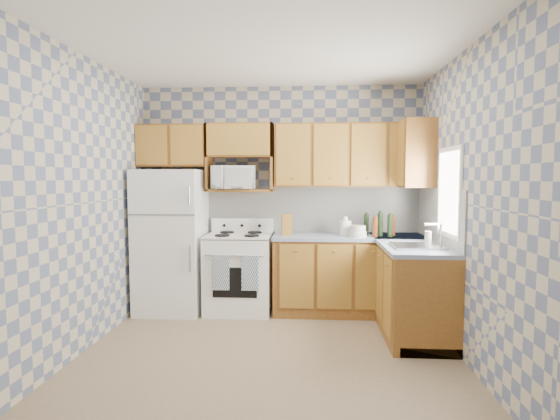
# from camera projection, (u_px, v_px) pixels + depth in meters

# --- Properties ---
(floor) EXTENTS (3.40, 3.40, 0.00)m
(floor) POSITION_uv_depth(u_px,v_px,m) (269.00, 355.00, 3.92)
(floor) COLOR #796249
(floor) RESTS_ON ground
(back_wall) EXTENTS (3.40, 0.02, 2.70)m
(back_wall) POSITION_uv_depth(u_px,v_px,m) (280.00, 197.00, 5.41)
(back_wall) COLOR slate
(back_wall) RESTS_ON ground
(right_wall) EXTENTS (0.02, 3.20, 2.70)m
(right_wall) POSITION_uv_depth(u_px,v_px,m) (468.00, 206.00, 3.71)
(right_wall) COLOR slate
(right_wall) RESTS_ON ground
(backsplash_back) EXTENTS (2.60, 0.02, 0.56)m
(backsplash_back) POSITION_uv_depth(u_px,v_px,m) (313.00, 209.00, 5.39)
(backsplash_back) COLOR silver
(backsplash_back) RESTS_ON back_wall
(backsplash_right) EXTENTS (0.02, 1.60, 0.56)m
(backsplash_right) POSITION_uv_depth(u_px,v_px,m) (438.00, 215.00, 4.52)
(backsplash_right) COLOR silver
(backsplash_right) RESTS_ON right_wall
(refrigerator) EXTENTS (0.75, 0.70, 1.68)m
(refrigerator) POSITION_uv_depth(u_px,v_px,m) (172.00, 241.00, 5.18)
(refrigerator) COLOR white
(refrigerator) RESTS_ON floor
(stove_body) EXTENTS (0.76, 0.65, 0.90)m
(stove_body) POSITION_uv_depth(u_px,v_px,m) (239.00, 274.00, 5.18)
(stove_body) COLOR white
(stove_body) RESTS_ON floor
(cooktop) EXTENTS (0.76, 0.65, 0.02)m
(cooktop) POSITION_uv_depth(u_px,v_px,m) (239.00, 236.00, 5.15)
(cooktop) COLOR silver
(cooktop) RESTS_ON stove_body
(backguard) EXTENTS (0.76, 0.08, 0.17)m
(backguard) POSITION_uv_depth(u_px,v_px,m) (242.00, 225.00, 5.42)
(backguard) COLOR white
(backguard) RESTS_ON cooktop
(dish_towel_left) EXTENTS (0.19, 0.02, 0.39)m
(dish_towel_left) POSITION_uv_depth(u_px,v_px,m) (221.00, 273.00, 4.84)
(dish_towel_left) COLOR navy
(dish_towel_left) RESTS_ON stove_body
(dish_towel_right) EXTENTS (0.19, 0.02, 0.39)m
(dish_towel_right) POSITION_uv_depth(u_px,v_px,m) (250.00, 273.00, 4.82)
(dish_towel_right) COLOR navy
(dish_towel_right) RESTS_ON stove_body
(base_cabinets_back) EXTENTS (1.75, 0.60, 0.88)m
(base_cabinets_back) POSITION_uv_depth(u_px,v_px,m) (349.00, 275.00, 5.13)
(base_cabinets_back) COLOR brown
(base_cabinets_back) RESTS_ON floor
(base_cabinets_right) EXTENTS (0.60, 1.60, 0.88)m
(base_cabinets_right) POSITION_uv_depth(u_px,v_px,m) (408.00, 287.00, 4.59)
(base_cabinets_right) COLOR brown
(base_cabinets_right) RESTS_ON floor
(countertop_back) EXTENTS (1.77, 0.63, 0.04)m
(countertop_back) POSITION_uv_depth(u_px,v_px,m) (349.00, 237.00, 5.09)
(countertop_back) COLOR gray
(countertop_back) RESTS_ON base_cabinets_back
(countertop_right) EXTENTS (0.63, 1.60, 0.04)m
(countertop_right) POSITION_uv_depth(u_px,v_px,m) (409.00, 244.00, 4.56)
(countertop_right) COLOR gray
(countertop_right) RESTS_ON base_cabinets_right
(upper_cabinets_back) EXTENTS (1.75, 0.33, 0.74)m
(upper_cabinets_back) POSITION_uv_depth(u_px,v_px,m) (349.00, 156.00, 5.16)
(upper_cabinets_back) COLOR brown
(upper_cabinets_back) RESTS_ON back_wall
(upper_cabinets_fridge) EXTENTS (0.82, 0.33, 0.50)m
(upper_cabinets_fridge) POSITION_uv_depth(u_px,v_px,m) (173.00, 146.00, 5.28)
(upper_cabinets_fridge) COLOR brown
(upper_cabinets_fridge) RESTS_ON back_wall
(upper_cabinets_right) EXTENTS (0.33, 0.70, 0.74)m
(upper_cabinets_right) POSITION_uv_depth(u_px,v_px,m) (414.00, 154.00, 4.93)
(upper_cabinets_right) COLOR brown
(upper_cabinets_right) RESTS_ON right_wall
(microwave_shelf) EXTENTS (0.80, 0.33, 0.03)m
(microwave_shelf) POSITION_uv_depth(u_px,v_px,m) (241.00, 190.00, 5.27)
(microwave_shelf) COLOR brown
(microwave_shelf) RESTS_ON back_wall
(microwave) EXTENTS (0.59, 0.48, 0.28)m
(microwave) POSITION_uv_depth(u_px,v_px,m) (232.00, 177.00, 5.21)
(microwave) COLOR white
(microwave) RESTS_ON microwave_shelf
(sink) EXTENTS (0.48, 0.40, 0.03)m
(sink) POSITION_uv_depth(u_px,v_px,m) (417.00, 247.00, 4.21)
(sink) COLOR #B7B7BC
(sink) RESTS_ON countertop_right
(window) EXTENTS (0.02, 0.66, 0.86)m
(window) POSITION_uv_depth(u_px,v_px,m) (449.00, 192.00, 4.15)
(window) COLOR white
(window) RESTS_ON right_wall
(bottle_0) EXTENTS (0.06, 0.06, 0.27)m
(bottle_0) POSITION_uv_depth(u_px,v_px,m) (380.00, 224.00, 5.00)
(bottle_0) COLOR black
(bottle_0) RESTS_ON countertop_back
(bottle_1) EXTENTS (0.06, 0.06, 0.25)m
(bottle_1) POSITION_uv_depth(u_px,v_px,m) (390.00, 226.00, 4.93)
(bottle_1) COLOR black
(bottle_1) RESTS_ON countertop_back
(bottle_2) EXTENTS (0.06, 0.06, 0.23)m
(bottle_2) POSITION_uv_depth(u_px,v_px,m) (393.00, 226.00, 5.03)
(bottle_2) COLOR #5D2811
(bottle_2) RESTS_ON countertop_back
(bottle_3) EXTENTS (0.06, 0.06, 0.22)m
(bottle_3) POSITION_uv_depth(u_px,v_px,m) (375.00, 227.00, 4.93)
(bottle_3) COLOR #5D2811
(bottle_3) RESTS_ON countertop_back
(bottle_4) EXTENTS (0.06, 0.06, 0.24)m
(bottle_4) POSITION_uv_depth(u_px,v_px,m) (366.00, 225.00, 5.07)
(bottle_4) COLOR black
(bottle_4) RESTS_ON countertop_back
(knife_block) EXTENTS (0.13, 0.13, 0.24)m
(knife_block) POSITION_uv_depth(u_px,v_px,m) (287.00, 224.00, 5.11)
(knife_block) COLOR brown
(knife_block) RESTS_ON countertop_back
(electric_kettle) EXTENTS (0.13, 0.13, 0.17)m
(electric_kettle) POSITION_uv_depth(u_px,v_px,m) (345.00, 228.00, 5.08)
(electric_kettle) COLOR white
(electric_kettle) RESTS_ON countertop_back
(food_containers) EXTENTS (0.20, 0.20, 0.13)m
(food_containers) POSITION_uv_depth(u_px,v_px,m) (358.00, 231.00, 4.91)
(food_containers) COLOR beige
(food_containers) RESTS_ON countertop_back
(soap_bottle) EXTENTS (0.06, 0.06, 0.17)m
(soap_bottle) POSITION_uv_depth(u_px,v_px,m) (428.00, 240.00, 4.07)
(soap_bottle) COLOR beige
(soap_bottle) RESTS_ON countertop_right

